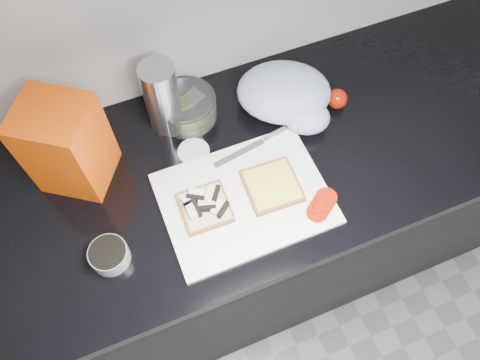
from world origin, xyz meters
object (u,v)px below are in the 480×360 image
(glass_bowl, at_px, (186,107))
(steel_canister, at_px, (162,98))
(cutting_board, at_px, (245,199))
(bread_bag, at_px, (67,145))

(glass_bowl, bearing_deg, steel_canister, -175.74)
(steel_canister, bearing_deg, cutting_board, -70.54)
(bread_bag, relative_size, steel_canister, 1.18)
(cutting_board, distance_m, glass_bowl, 0.30)
(cutting_board, bearing_deg, glass_bowl, 98.69)
(bread_bag, distance_m, steel_canister, 0.26)
(cutting_board, height_order, glass_bowl, glass_bowl)
(bread_bag, bearing_deg, steel_canister, 49.02)
(bread_bag, bearing_deg, glass_bowl, 47.10)
(glass_bowl, distance_m, steel_canister, 0.09)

